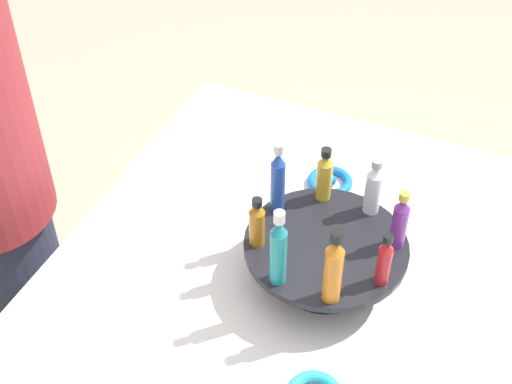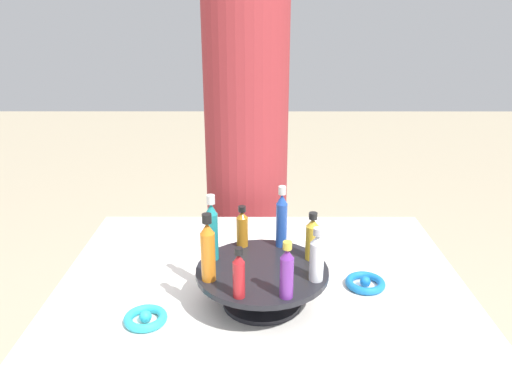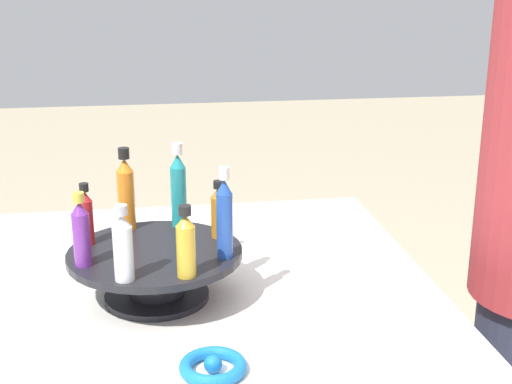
% 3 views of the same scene
% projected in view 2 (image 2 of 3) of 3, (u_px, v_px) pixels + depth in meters
% --- Properties ---
extents(display_stand, '(0.28, 0.28, 0.09)m').
position_uv_depth(display_stand, '(262.00, 281.00, 1.07)').
color(display_stand, black).
rests_on(display_stand, party_table).
extents(bottle_teal, '(0.03, 0.03, 0.15)m').
position_uv_depth(bottle_teal, '(212.00, 230.00, 1.08)').
color(bottle_teal, teal).
rests_on(bottle_teal, display_stand).
extents(bottle_orange, '(0.03, 0.03, 0.15)m').
position_uv_depth(bottle_orange, '(208.00, 250.00, 1.00)').
color(bottle_orange, orange).
rests_on(bottle_orange, display_stand).
extents(bottle_red, '(0.02, 0.02, 0.10)m').
position_uv_depth(bottle_red, '(239.00, 275.00, 0.94)').
color(bottle_red, '#B21E23').
rests_on(bottle_red, display_stand).
extents(bottle_purple, '(0.03, 0.03, 0.12)m').
position_uv_depth(bottle_purple, '(287.00, 272.00, 0.94)').
color(bottle_purple, '#702D93').
rests_on(bottle_purple, display_stand).
extents(bottle_clear, '(0.03, 0.03, 0.12)m').
position_uv_depth(bottle_clear, '(317.00, 256.00, 1.00)').
color(bottle_clear, silver).
rests_on(bottle_clear, display_stand).
extents(bottle_gold, '(0.03, 0.03, 0.11)m').
position_uv_depth(bottle_gold, '(312.00, 238.00, 1.09)').
color(bottle_gold, gold).
rests_on(bottle_gold, display_stand).
extents(bottle_blue, '(0.03, 0.03, 0.15)m').
position_uv_depth(bottle_blue, '(282.00, 219.00, 1.14)').
color(bottle_blue, '#234CAD').
rests_on(bottle_blue, display_stand).
extents(bottle_amber, '(0.03, 0.03, 0.10)m').
position_uv_depth(bottle_amber, '(242.00, 228.00, 1.15)').
color(bottle_amber, '#AD6B19').
rests_on(bottle_amber, display_stand).
extents(ribbon_bow_blue, '(0.09, 0.09, 0.03)m').
position_uv_depth(ribbon_bow_blue, '(365.00, 283.00, 1.15)').
color(ribbon_bow_blue, blue).
rests_on(ribbon_bow_blue, party_table).
extents(ribbon_bow_teal, '(0.09, 0.09, 0.03)m').
position_uv_depth(ribbon_bow_teal, '(146.00, 318.00, 1.02)').
color(ribbon_bow_teal, '#2DB7CC').
rests_on(ribbon_bow_teal, party_table).
extents(person_figure, '(0.28, 0.28, 1.67)m').
position_uv_depth(person_figure, '(247.00, 169.00, 1.75)').
color(person_figure, '#282D42').
rests_on(person_figure, ground_plane).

